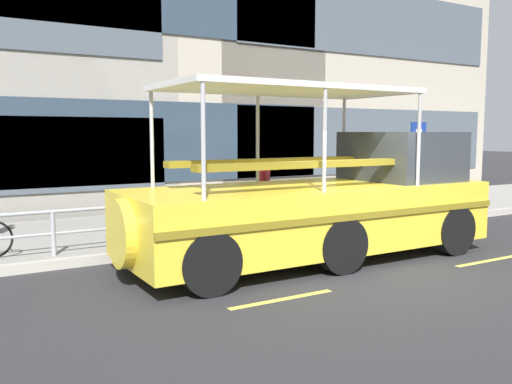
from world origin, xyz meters
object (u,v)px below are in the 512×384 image
at_px(parking_sign, 417,151).
at_px(pedestrian_near_bow, 358,181).
at_px(pedestrian_mid_left, 265,186).
at_px(duck_tour_boat, 332,203).

distance_m(parking_sign, pedestrian_near_bow, 1.99).
distance_m(pedestrian_near_bow, pedestrian_mid_left, 3.39).
bearing_deg(parking_sign, duck_tour_boat, -153.17).
xyz_separation_m(duck_tour_boat, pedestrian_mid_left, (0.15, 2.82, 0.08)).
bearing_deg(parking_sign, pedestrian_mid_left, 177.96).
xyz_separation_m(parking_sign, duck_tour_boat, (-5.21, -2.64, -0.87)).
height_order(parking_sign, duck_tour_boat, duck_tour_boat).
xyz_separation_m(pedestrian_near_bow, pedestrian_mid_left, (-3.36, -0.42, 0.06)).
relative_size(duck_tour_boat, pedestrian_near_bow, 5.97).
bearing_deg(pedestrian_near_bow, parking_sign, -19.41).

